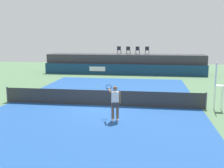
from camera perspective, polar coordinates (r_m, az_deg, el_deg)
name	(u,v)px	position (r m, az deg, el deg)	size (l,w,h in m)	color
ground_plane	(109,95)	(19.61, -0.66, -2.35)	(48.00, 48.00, 0.00)	#4C704C
court_inner	(101,105)	(16.73, -2.24, -4.51)	(12.00, 22.00, 0.00)	#1C478C
sponsor_wall	(123,70)	(29.79, 2.43, 3.04)	(18.00, 0.22, 1.20)	navy
spectator_platform	(125,64)	(31.52, 2.79, 4.33)	(18.00, 2.80, 2.20)	#38383D
spectator_chair_far_left	(119,50)	(31.69, 1.50, 7.26)	(0.45, 0.45, 0.89)	#1E232D
spectator_chair_left	(128,50)	(31.33, 3.46, 7.21)	(0.46, 0.46, 0.89)	#1E232D
spectator_chair_center	(138,50)	(31.33, 5.43, 7.18)	(0.46, 0.46, 0.89)	#1E232D
spectator_chair_right	(147,50)	(31.40, 7.43, 7.15)	(0.46, 0.46, 0.89)	#1E232D
umpire_chair	(217,83)	(16.59, 21.36, 0.28)	(0.47, 0.47, 2.76)	white
tennis_net	(101,98)	(16.62, -2.26, -2.93)	(12.40, 0.02, 0.95)	#2D2D2D
net_post_near	(7,94)	(18.74, -21.26, -2.06)	(0.10, 0.10, 1.00)	#4C4C51
net_post_far	(206,101)	(16.67, 19.24, -3.36)	(0.10, 0.10, 1.00)	#4C4C51
tennis_player	(115,102)	(13.54, 0.63, -3.80)	(0.89, 1.11, 1.77)	white
tennis_ball	(98,87)	(22.42, -3.06, -0.71)	(0.07, 0.07, 0.07)	#D8EA33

